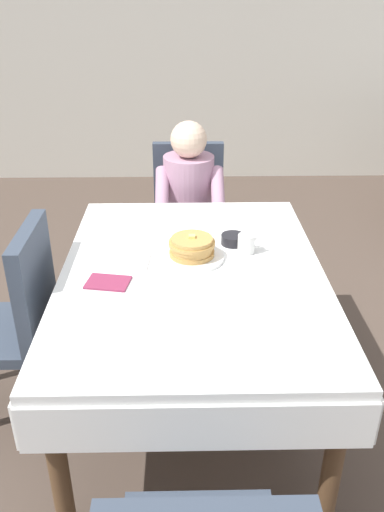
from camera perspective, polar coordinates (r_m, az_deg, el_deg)
ground_plane at (r=2.64m, az=0.03°, el=-15.64°), size 14.00×14.00×0.00m
back_wall at (r=5.33m, az=-0.79°, el=25.41°), size 12.00×0.16×3.20m
dining_table_main at (r=2.25m, az=0.04°, el=-3.50°), size 1.12×1.52×0.74m
chair_diner at (r=3.35m, az=-0.30°, el=5.14°), size 0.44×0.45×0.93m
diner_person at (r=3.15m, az=-0.26°, el=6.38°), size 0.40×0.43×1.12m
chair_left_side at (r=2.43m, az=-18.58°, el=-5.95°), size 0.45×0.44×0.93m
plate_breakfast at (r=2.29m, az=-0.06°, el=-0.12°), size 0.28×0.28×0.02m
breakfast_stack at (r=2.26m, az=0.00°, el=1.01°), size 0.21×0.20×0.10m
cup_coffee at (r=2.34m, az=5.97°, el=1.33°), size 0.11×0.08×0.08m
bowl_butter at (r=2.42m, az=4.48°, el=1.82°), size 0.11×0.11×0.04m
fork_left_of_plate at (r=2.28m, az=-4.84°, el=-0.53°), size 0.03×0.18×0.00m
knife_right_of_plate at (r=2.28m, az=4.73°, el=-0.44°), size 0.01×0.20×0.00m
spoon_near_edge at (r=2.02m, az=1.31°, el=-4.37°), size 0.15×0.05×0.00m
napkin_folded at (r=2.13m, az=-9.12°, el=-2.85°), size 0.19×0.15×0.01m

